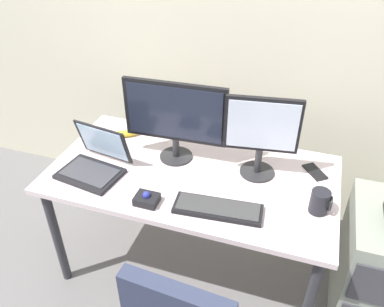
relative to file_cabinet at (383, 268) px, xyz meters
name	(u,v)px	position (x,y,z in m)	size (l,w,h in m)	color
ground_plane	(192,263)	(-1.03, -0.01, -0.34)	(8.00, 8.00, 0.00)	slate
back_wall	(233,2)	(-1.03, 0.74, 1.06)	(6.00, 0.10, 2.80)	beige
desk	(192,183)	(-1.03, -0.01, 0.30)	(1.49, 0.79, 0.72)	silver
file_cabinet	(383,268)	(0.00, 0.00, 0.00)	(0.42, 0.53, 0.68)	gray
monitor_main	(175,116)	(-1.16, 0.09, 0.64)	(0.55, 0.18, 0.45)	#262628
monitor_side	(262,132)	(-0.71, 0.09, 0.63)	(0.36, 0.18, 0.43)	#262628
keyboard	(218,208)	(-0.83, -0.25, 0.39)	(0.42, 0.17, 0.03)	black
laptop	(95,162)	(-1.52, -0.15, 0.43)	(0.35, 0.32, 0.23)	black
trackball_mouse	(147,199)	(-1.16, -0.30, 0.40)	(0.11, 0.09, 0.07)	black
coffee_mug	(320,202)	(-0.39, -0.10, 0.43)	(0.10, 0.09, 0.11)	black
cell_phone	(315,172)	(-0.42, 0.19, 0.38)	(0.07, 0.14, 0.01)	black
banana	(124,134)	(-1.52, 0.19, 0.40)	(0.19, 0.04, 0.04)	yellow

